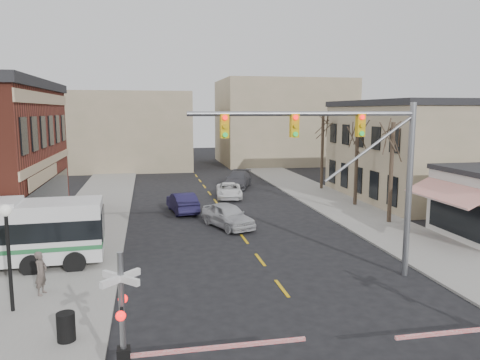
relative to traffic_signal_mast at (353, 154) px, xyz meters
name	(u,v)px	position (x,y,z in m)	size (l,w,h in m)	color
ground	(296,307)	(-3.31, -2.48, -5.75)	(160.00, 160.00, 0.00)	black
sidewalk_west	(97,210)	(-12.81, 17.52, -5.69)	(5.00, 60.00, 0.12)	gray
sidewalk_east	(330,201)	(6.19, 17.52, -5.69)	(5.00, 60.00, 0.12)	gray
tan_building	(465,149)	(18.69, 17.52, -1.49)	(20.30, 15.30, 8.50)	gray
tree_east_a	(391,173)	(7.19, 9.52, -2.25)	(0.28, 0.28, 6.75)	#382B21
tree_east_b	(356,166)	(7.49, 15.52, -2.48)	(0.28, 0.28, 6.30)	#382B21
tree_east_c	(322,152)	(7.69, 23.52, -2.03)	(0.28, 0.28, 7.20)	#382B21
traffic_signal_mast	(353,154)	(0.00, 0.00, 0.00)	(10.18, 0.30, 8.00)	gray
rr_crossing_west	(139,325)	(-9.20, -7.00, -3.78)	(5.60, 1.36, 4.00)	gray
street_lamp	(7,235)	(-14.02, -0.94, -2.68)	(0.44, 0.44, 4.10)	black
trash_bin	(66,327)	(-11.64, -3.77, -5.15)	(0.60, 0.60, 0.95)	black
car_a	(228,215)	(-3.79, 10.57, -4.95)	(1.89, 4.69, 1.60)	#AFB0B4
car_b	(182,202)	(-6.38, 15.77, -4.99)	(1.61, 4.63, 1.53)	#1A1638
car_c	(229,191)	(-1.89, 20.97, -5.10)	(2.15, 4.66, 1.30)	white
car_d	(238,180)	(-0.08, 26.26, -4.95)	(2.23, 5.48, 1.59)	#414147
pedestrian_near	(41,273)	(-13.28, 0.57, -4.72)	(0.66, 0.44, 1.82)	#5C5049
pedestrian_far	(32,248)	(-14.43, 4.26, -4.70)	(0.91, 0.71, 1.87)	#3A4A66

